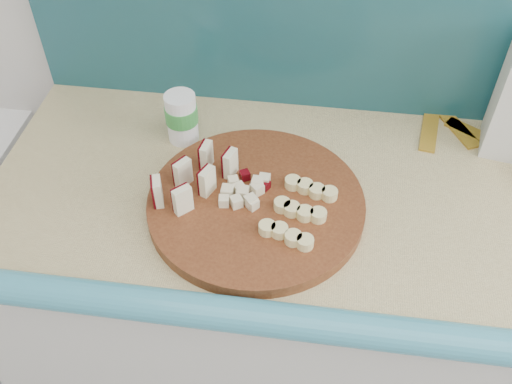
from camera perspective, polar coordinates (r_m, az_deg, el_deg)
The scene contains 7 objects.
kitchen_counter at distance 1.56m, azimuth 21.66°, elevation -13.30°, with size 2.20×0.63×0.91m.
cutting_board at distance 1.09m, azimuth -0.00°, elevation -1.21°, with size 0.41×0.41×0.03m, color #4D2210.
apple_wedges at distance 1.09m, azimuth -6.19°, elevation 1.51°, with size 0.15×0.16×0.06m.
apple_chunks at distance 1.08m, azimuth -1.25°, elevation 0.07°, with size 0.07×0.07×0.02m.
banana_slices at distance 1.05m, azimuth 4.41°, elevation -1.88°, with size 0.14×0.17×0.02m.
canister at distance 1.22m, azimuth -7.45°, elevation 7.48°, with size 0.07×0.07×0.11m.
banana_peel at distance 1.34m, azimuth 19.26°, elevation 5.86°, with size 0.21×0.18×0.01m.
Camera 1 is at (-0.36, 0.70, 1.72)m, focal length 40.00 mm.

